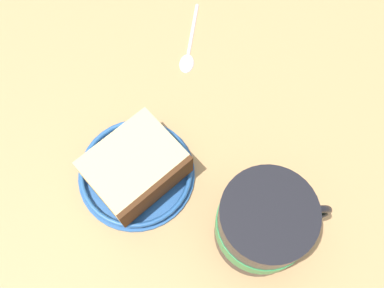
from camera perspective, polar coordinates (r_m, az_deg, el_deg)
The scene contains 5 objects.
ground_plane at distance 58.14cm, azimuth -0.77°, elevation -2.97°, with size 143.05×143.05×2.59cm, color tan.
small_plate at distance 56.17cm, azimuth -7.03°, elevation -3.62°, with size 14.43×14.43×1.53cm.
cake_slice at distance 53.59cm, azimuth -7.18°, elevation -2.93°, with size 13.60×13.07×4.92cm.
tea_mug at distance 50.02cm, azimuth 8.97°, elevation -9.91°, with size 12.81×10.17×10.61cm.
teaspoon at distance 63.97cm, azimuth -0.43°, elevation 11.59°, with size 4.41×11.47×0.80cm.
Camera 1 is at (-1.70, -18.80, 53.70)cm, focal length 42.35 mm.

